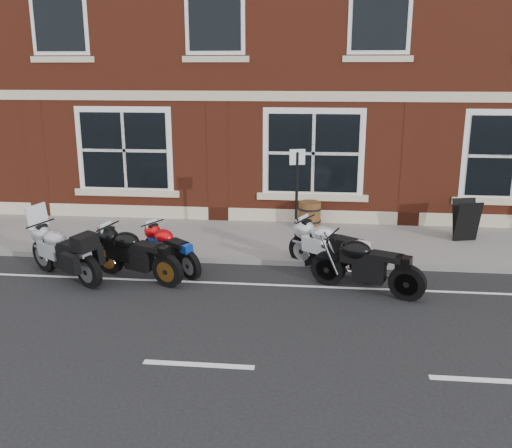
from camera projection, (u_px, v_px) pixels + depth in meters
The scene contains 12 objects.
ground at pixel (230, 287), 10.97m from camera, with size 80.00×80.00×0.00m, color black.
sidewalk at pixel (249, 239), 13.84m from camera, with size 30.00×3.00×0.12m, color slate.
kerb at pixel (240, 260), 12.32m from camera, with size 30.00×0.16×0.12m, color slate.
pub_building at pixel (274, 10), 19.47m from camera, with size 24.00×12.00×12.00m, color maroon.
moto_touring_silver at pixel (64, 250), 11.32m from camera, with size 1.91×1.30×1.44m.
moto_sport_red at pixel (171, 247), 11.78m from camera, with size 1.51×1.38×0.87m.
moto_sport_black at pixel (136, 252), 11.26m from camera, with size 2.04×1.00×0.97m.
moto_sport_silver at pixel (333, 246), 11.61m from camera, with size 1.86×1.40×0.99m.
moto_naked_black at pixel (365, 263), 10.62m from camera, with size 2.09×1.03×1.00m.
a_board_sign at pixel (466, 220), 13.48m from camera, with size 0.58×0.39×0.97m, color black, non-canonical shape.
barrel_planter at pixel (309, 215), 14.61m from camera, with size 0.60×0.60×0.67m.
parking_sign at pixel (297, 195), 12.13m from camera, with size 0.32×0.10×2.33m.
Camera 1 is at (1.59, -10.15, 4.06)m, focal length 40.00 mm.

